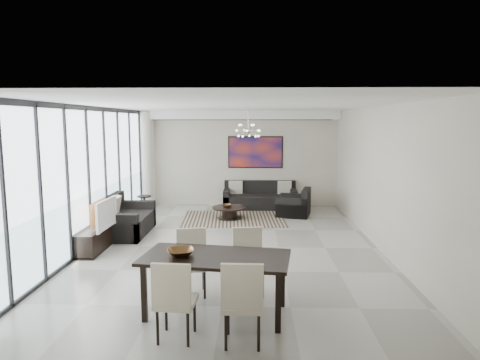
{
  "coord_description": "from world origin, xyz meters",
  "views": [
    {
      "loc": [
        0.43,
        -8.58,
        2.59
      ],
      "look_at": [
        0.13,
        1.13,
        1.25
      ],
      "focal_mm": 32.0,
      "sensor_mm": 36.0,
      "label": 1
    }
  ],
  "objects_px": {
    "tv_console": "(96,238)",
    "dining_table": "(216,262)",
    "sofa_main": "(260,199)",
    "coffee_table": "(229,212)",
    "television": "(102,214)"
  },
  "relations": [
    {
      "from": "coffee_table",
      "to": "sofa_main",
      "type": "xyz_separation_m",
      "value": [
        0.84,
        1.48,
        0.09
      ]
    },
    {
      "from": "tv_console",
      "to": "dining_table",
      "type": "distance_m",
      "value": 3.97
    },
    {
      "from": "sofa_main",
      "to": "dining_table",
      "type": "bearing_deg",
      "value": -95.64
    },
    {
      "from": "coffee_table",
      "to": "television",
      "type": "xyz_separation_m",
      "value": [
        -2.4,
        -2.89,
        0.57
      ]
    },
    {
      "from": "sofa_main",
      "to": "tv_console",
      "type": "distance_m",
      "value": 5.48
    },
    {
      "from": "tv_console",
      "to": "dining_table",
      "type": "bearing_deg",
      "value": -46.79
    },
    {
      "from": "tv_console",
      "to": "sofa_main",
      "type": "bearing_deg",
      "value": 51.65
    },
    {
      "from": "tv_console",
      "to": "television",
      "type": "relative_size",
      "value": 1.45
    },
    {
      "from": "coffee_table",
      "to": "sofa_main",
      "type": "bearing_deg",
      "value": 60.4
    },
    {
      "from": "television",
      "to": "dining_table",
      "type": "distance_m",
      "value": 3.78
    },
    {
      "from": "coffee_table",
      "to": "tv_console",
      "type": "bearing_deg",
      "value": -132.25
    },
    {
      "from": "dining_table",
      "to": "sofa_main",
      "type": "bearing_deg",
      "value": 84.36
    },
    {
      "from": "coffee_table",
      "to": "dining_table",
      "type": "relative_size",
      "value": 0.45
    },
    {
      "from": "coffee_table",
      "to": "tv_console",
      "type": "distance_m",
      "value": 3.81
    },
    {
      "from": "coffee_table",
      "to": "television",
      "type": "relative_size",
      "value": 0.91
    }
  ]
}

